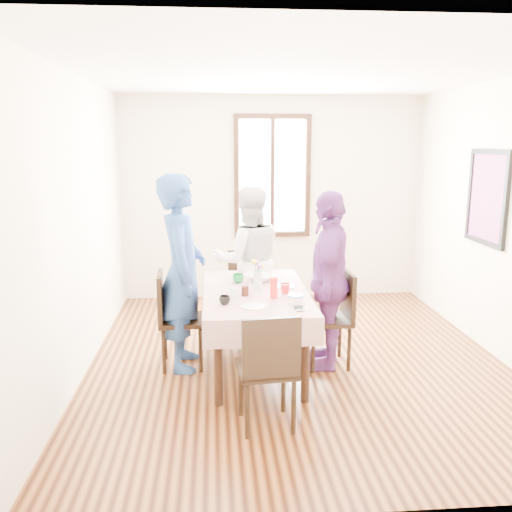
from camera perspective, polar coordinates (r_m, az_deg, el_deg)
name	(u,v)px	position (r m, az deg, el deg)	size (l,w,h in m)	color
ground	(296,359)	(5.38, 4.28, -10.91)	(4.50, 4.50, 0.00)	black
back_wall	(272,199)	(7.22, 1.72, 6.13)	(4.00, 4.00, 0.00)	beige
right_wall	(503,221)	(5.68, 24.93, 3.39)	(4.50, 4.50, 0.00)	beige
window_frame	(272,176)	(7.18, 1.76, 8.49)	(1.02, 0.06, 1.62)	black
window_pane	(272,176)	(7.19, 1.75, 8.50)	(0.90, 0.02, 1.50)	white
art_poster	(488,197)	(5.91, 23.52, 5.76)	(0.04, 0.76, 0.96)	red
dining_table	(256,331)	(5.01, -0.05, -8.01)	(0.83, 1.49, 0.75)	black
tablecloth	(256,292)	(4.90, -0.05, -3.82)	(0.95, 1.61, 0.01)	#50050A
chair_left	(182,320)	(5.12, -7.94, -6.77)	(0.42, 0.42, 0.91)	black
chair_right	(328,319)	(5.13, 7.66, -6.71)	(0.42, 0.42, 0.91)	black
chair_far	(248,292)	(5.96, -0.82, -3.92)	(0.42, 0.42, 0.91)	black
chair_near	(266,368)	(4.04, 1.12, -11.90)	(0.42, 0.42, 0.91)	black
person_left	(182,273)	(4.99, -7.88, -1.77)	(0.67, 0.44, 1.83)	navy
person_far	(248,261)	(5.85, -0.82, -0.53)	(0.80, 0.62, 1.64)	silver
person_right	(327,280)	(5.02, 7.58, -2.58)	(0.98, 0.41, 1.67)	#622D73
mug_black	(225,300)	(4.50, -3.37, -4.72)	(0.09, 0.09, 0.07)	black
mug_flag	(285,288)	(4.81, 3.13, -3.47)	(0.10, 0.10, 0.09)	red
mug_green	(238,278)	(5.17, -1.92, -2.41)	(0.11, 0.11, 0.09)	#0C7226
serving_bowl	(261,278)	(5.24, 0.57, -2.36)	(0.24, 0.24, 0.06)	white
juice_carton	(274,288)	(4.65, 1.93, -3.39)	(0.06, 0.06, 0.19)	red
butter_tub	(296,299)	(4.54, 4.26, -4.66)	(0.12, 0.12, 0.06)	white
jam_jar	(245,291)	(4.73, -1.18, -3.75)	(0.06, 0.06, 0.09)	black
drinking_glass	(234,293)	(4.67, -2.35, -3.96)	(0.06, 0.06, 0.09)	silver
smartphone	(299,308)	(4.39, 4.64, -5.61)	(0.07, 0.14, 0.01)	black
flower_vase	(258,281)	(4.94, 0.17, -2.65)	(0.08, 0.08, 0.16)	silver
plate_right	(284,286)	(5.04, 3.01, -3.24)	(0.20, 0.20, 0.01)	white
plate_far	(253,274)	(5.48, -0.37, -1.97)	(0.20, 0.20, 0.01)	white
plate_near	(253,306)	(4.42, -0.29, -5.42)	(0.20, 0.20, 0.01)	white
butter_lid	(296,295)	(4.53, 4.26, -4.21)	(0.12, 0.12, 0.01)	blue
flower_bunch	(258,267)	(4.91, 0.17, -1.18)	(0.09, 0.09, 0.10)	yellow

